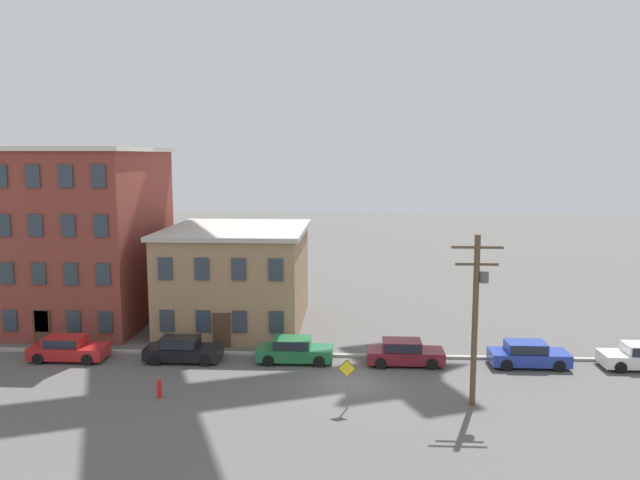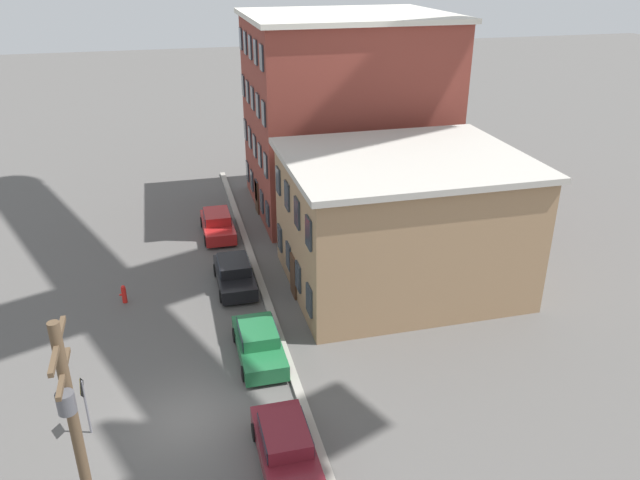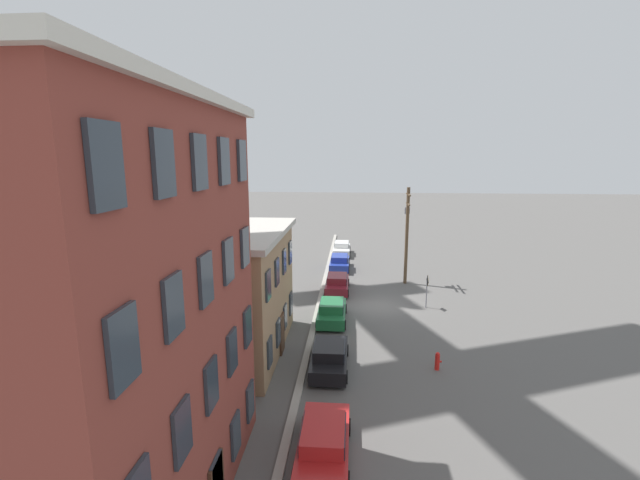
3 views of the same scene
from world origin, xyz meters
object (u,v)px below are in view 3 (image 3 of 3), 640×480
(car_black, at_px, (330,355))
(car_maroon, at_px, (337,283))
(car_blue, at_px, (340,262))
(car_red, at_px, (324,442))
(caution_sign, at_px, (427,286))
(car_green, at_px, (332,311))
(car_white, at_px, (342,248))
(fire_hydrant, at_px, (437,361))
(utility_pole, at_px, (407,230))

(car_black, bearing_deg, car_maroon, 0.50)
(car_blue, bearing_deg, car_red, -179.29)
(car_red, bearing_deg, car_maroon, 0.83)
(car_black, distance_m, caution_sign, 11.72)
(car_green, distance_m, car_white, 19.78)
(car_green, bearing_deg, caution_sign, -64.80)
(car_blue, bearing_deg, car_green, 179.75)
(car_red, bearing_deg, car_blue, 0.71)
(car_maroon, relative_size, fire_hydrant, 4.58)
(car_white, height_order, fire_hydrant, car_white)
(caution_sign, bearing_deg, utility_pole, 7.78)
(caution_sign, relative_size, utility_pole, 0.29)
(car_red, relative_size, fire_hydrant, 4.58)
(car_green, height_order, car_white, same)
(car_red, relative_size, caution_sign, 1.80)
(car_red, distance_m, car_blue, 26.76)
(car_green, bearing_deg, car_red, -178.32)
(car_black, distance_m, car_green, 6.54)
(car_maroon, xyz_separation_m, fire_hydrant, (-12.57, -5.67, -0.27))
(car_black, bearing_deg, car_red, -178.53)
(car_black, relative_size, fire_hydrant, 4.58)
(car_green, height_order, fire_hydrant, car_green)
(car_maroon, relative_size, caution_sign, 1.80)
(car_maroon, relative_size, car_blue, 1.00)
(car_green, xyz_separation_m, car_blue, (13.42, -0.06, 0.00))
(caution_sign, distance_m, utility_pole, 6.87)
(utility_pole, bearing_deg, car_blue, 54.52)
(car_white, bearing_deg, car_red, -179.48)
(car_maroon, xyz_separation_m, utility_pole, (2.88, -5.79, 3.93))
(car_black, distance_m, fire_hydrant, 5.58)
(car_red, xyz_separation_m, car_maroon, (19.72, 0.29, 0.00))
(car_white, xyz_separation_m, utility_pole, (-10.52, -5.81, 3.93))
(car_maroon, height_order, caution_sign, caution_sign)
(car_blue, height_order, caution_sign, caution_sign)
(car_white, bearing_deg, caution_sign, -158.23)
(car_green, bearing_deg, car_blue, -0.25)
(car_black, height_order, car_maroon, same)
(car_red, bearing_deg, car_black, 1.47)
(utility_pole, bearing_deg, car_red, 166.31)
(caution_sign, bearing_deg, car_maroon, 64.07)
(car_maroon, distance_m, fire_hydrant, 13.79)
(car_maroon, height_order, utility_pole, utility_pole)
(car_black, relative_size, car_white, 1.00)
(car_white, distance_m, fire_hydrant, 26.58)
(car_red, height_order, fire_hydrant, car_red)
(car_blue, distance_m, utility_pole, 8.17)
(car_white, relative_size, caution_sign, 1.80)
(car_blue, bearing_deg, caution_sign, -146.97)
(car_red, distance_m, car_black, 6.79)
(car_maroon, bearing_deg, utility_pole, -63.60)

